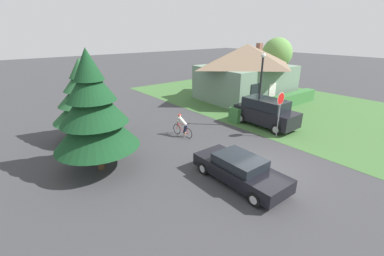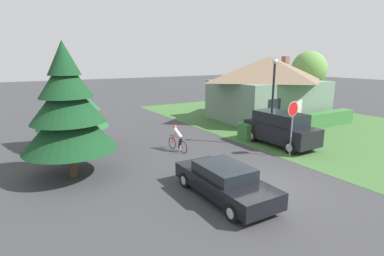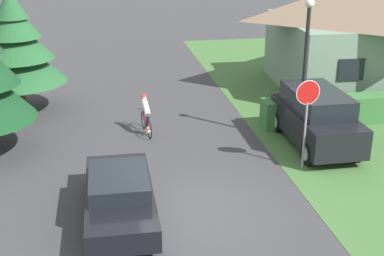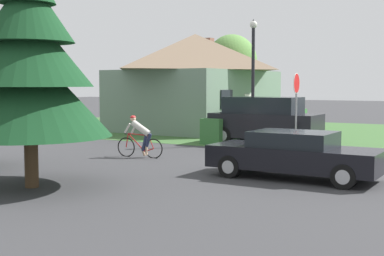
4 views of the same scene
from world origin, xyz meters
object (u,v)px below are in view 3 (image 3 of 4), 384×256
at_px(cottage_house, 372,30).
at_px(conifer_tall_far, 15,47).
at_px(sedan_left_lane, 119,196).
at_px(street_lamp, 306,57).
at_px(stop_sign, 307,106).
at_px(cyclist, 146,115).
at_px(parked_suv_right, 316,118).

bearing_deg(cottage_house, conifer_tall_far, -174.24).
distance_m(sedan_left_lane, conifer_tall_far, 10.19).
xyz_separation_m(street_lamp, conifer_tall_far, (-10.18, 5.17, -0.39)).
relative_size(sedan_left_lane, stop_sign, 1.54).
relative_size(cyclist, street_lamp, 0.34).
distance_m(sedan_left_lane, street_lamp, 8.19).
xyz_separation_m(sedan_left_lane, parked_suv_right, (7.04, 3.79, 0.37)).
relative_size(cyclist, stop_sign, 0.60).
xyz_separation_m(cyclist, conifer_tall_far, (-4.85, 3.34, 2.00)).
distance_m(cottage_house, stop_sign, 10.30).
bearing_deg(conifer_tall_far, street_lamp, -26.92).
height_order(parked_suv_right, street_lamp, street_lamp).
relative_size(stop_sign, street_lamp, 0.57).
xyz_separation_m(cottage_house, cyclist, (-10.97, -4.17, -2.03)).
xyz_separation_m(cyclist, stop_sign, (4.63, -3.92, 1.39)).
distance_m(parked_suv_right, stop_sign, 2.33).
distance_m(stop_sign, conifer_tall_far, 11.96).
bearing_deg(cyclist, conifer_tall_far, 48.88).
distance_m(parked_suv_right, conifer_tall_far, 12.07).
bearing_deg(parked_suv_right, sedan_left_lane, 118.23).
bearing_deg(cyclist, cottage_house, -75.70).
relative_size(parked_suv_right, street_lamp, 0.87).
height_order(street_lamp, conifer_tall_far, street_lamp).
xyz_separation_m(cottage_house, parked_suv_right, (-5.23, -6.36, -1.74)).
distance_m(cyclist, conifer_tall_far, 6.22).
height_order(cyclist, stop_sign, stop_sign).
bearing_deg(cottage_house, stop_sign, -125.31).
relative_size(cottage_house, stop_sign, 3.19).
bearing_deg(stop_sign, street_lamp, -111.83).
height_order(cottage_house, cyclist, cottage_house).
bearing_deg(cottage_house, sedan_left_lane, -137.63).
height_order(cyclist, parked_suv_right, parked_suv_right).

